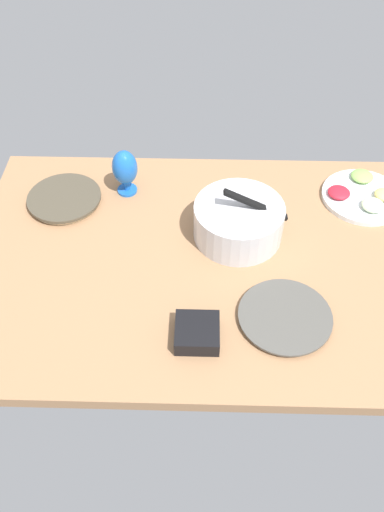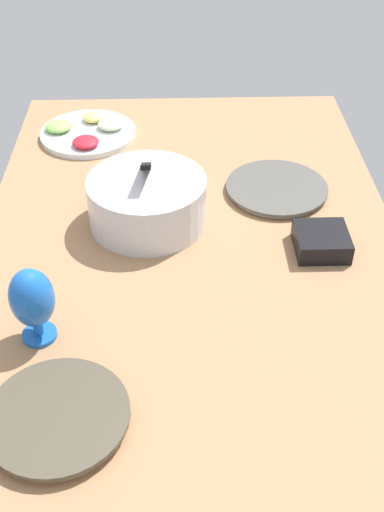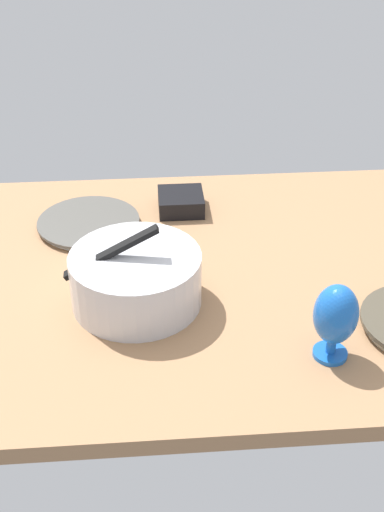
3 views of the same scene
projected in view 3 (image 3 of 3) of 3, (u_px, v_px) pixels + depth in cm
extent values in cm
cube|color=#99704C|center=(170.00, 280.00, 163.92)|extent=(160.00, 104.00, 4.00)
cylinder|color=silver|center=(89.00, 224.00, 181.21)|extent=(25.48, 25.48, 1.20)
cylinder|color=#4E4C47|center=(89.00, 221.00, 180.68)|extent=(27.69, 27.69, 0.72)
cylinder|color=silver|center=(136.00, 279.00, 150.06)|extent=(29.66, 29.66, 12.50)
cylinder|color=white|center=(135.00, 265.00, 148.00)|extent=(26.70, 26.70, 2.25)
cube|color=black|center=(111.00, 253.00, 145.66)|extent=(21.57, 2.98, 12.20)
cylinder|color=blue|center=(330.00, 353.00, 137.83)|extent=(7.20, 7.20, 1.00)
cylinder|color=blue|center=(331.00, 346.00, 136.69)|extent=(2.00, 2.00, 3.12)
ellipsoid|color=blue|center=(336.00, 314.00, 132.15)|extent=(9.04, 9.04, 13.38)
cube|color=black|center=(181.00, 202.00, 187.82)|extent=(12.59, 12.59, 5.04)
cube|color=tan|center=(181.00, 197.00, 186.93)|extent=(10.33, 10.33, 1.61)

